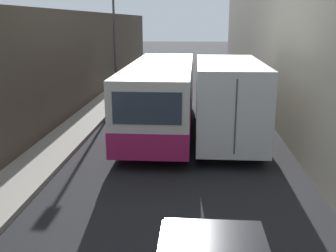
# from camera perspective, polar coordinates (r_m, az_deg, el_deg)

# --- Properties ---
(ground_plane) EXTENTS (150.00, 150.00, 0.00)m
(ground_plane) POSITION_cam_1_polar(r_m,az_deg,el_deg) (14.66, 1.16, -3.07)
(ground_plane) COLOR #232326
(sidewalk_left) EXTENTS (1.62, 60.00, 0.16)m
(sidewalk_left) POSITION_cam_1_polar(r_m,az_deg,el_deg) (15.46, -15.24, -2.34)
(sidewalk_left) COLOR #9E998E
(sidewalk_left) RESTS_ON ground_plane
(building_left_shopfront) EXTENTS (2.40, 60.00, 5.03)m
(building_left_shopfront) POSITION_cam_1_polar(r_m,az_deg,el_deg) (15.71, -22.43, 5.61)
(building_left_shopfront) COLOR #51473D
(building_left_shopfront) RESTS_ON ground_plane
(bus) EXTENTS (2.55, 9.93, 2.85)m
(bus) POSITION_cam_1_polar(r_m,az_deg,el_deg) (16.50, -0.97, 4.47)
(bus) COLOR silver
(bus) RESTS_ON ground_plane
(box_truck) EXTENTS (2.33, 8.14, 3.12)m
(box_truck) POSITION_cam_1_polar(r_m,az_deg,el_deg) (15.68, 8.43, 4.31)
(box_truck) COLOR silver
(box_truck) RESTS_ON ground_plane
(panel_van) EXTENTS (1.88, 4.10, 1.98)m
(panel_van) POSITION_cam_1_polar(r_m,az_deg,el_deg) (27.96, -0.21, 7.99)
(panel_van) COLOR navy
(panel_van) RESTS_ON ground_plane
(street_lamp) EXTENTS (0.36, 0.80, 8.09)m
(street_lamp) POSITION_cam_1_polar(r_m,az_deg,el_deg) (22.33, -7.97, 17.65)
(street_lamp) COLOR #38383D
(street_lamp) RESTS_ON sidewalk_left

